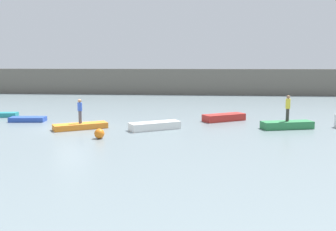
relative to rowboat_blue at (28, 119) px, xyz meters
The scene contains 10 objects.
ground_plane 5.17m from the rowboat_blue, 29.43° to the right, with size 120.00×120.00×0.00m, color slate.
embankment_wall 26.04m from the rowboat_blue, 80.03° to the left, with size 80.00×1.20×3.69m, color #666056.
rowboat_blue is the anchor object (origin of this frame).
rowboat_orange 5.89m from the rowboat_blue, 28.49° to the right, with size 3.66×1.12×0.39m, color orange.
rowboat_white 10.65m from the rowboat_blue, 13.90° to the right, with size 3.53×1.09×0.53m, color white.
rowboat_red 15.40m from the rowboat_blue, ahead, with size 3.43×1.15×0.55m, color red.
rowboat_green 19.52m from the rowboat_blue, ahead, with size 3.59×1.04×0.53m, color #2D7F47.
person_blue_shirt 6.00m from the rowboat_blue, 28.49° to the right, with size 0.32×0.32×1.70m.
person_yellow_shirt 19.57m from the rowboat_blue, ahead, with size 0.32×0.32×1.82m.
mooring_buoy 9.41m from the rowboat_blue, 38.42° to the right, with size 0.61×0.61×0.61m, color orange.
Camera 1 is at (8.98, -24.51, 4.55)m, focal length 38.99 mm.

